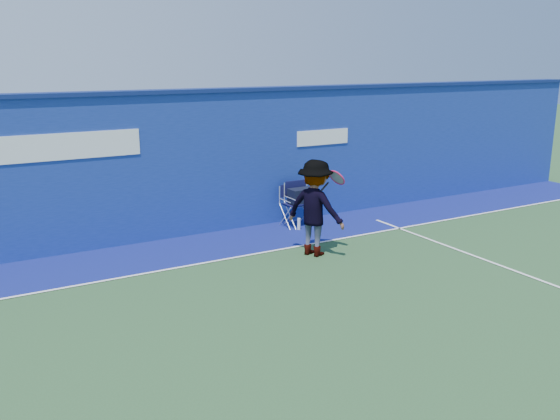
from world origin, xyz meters
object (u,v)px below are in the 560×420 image
water_bottle (299,224)px  tennis_player (315,208)px  directors_chair_left (301,208)px  directors_chair_right (295,213)px

water_bottle → tennis_player: 1.88m
directors_chair_left → water_bottle: bearing=-129.6°
water_bottle → tennis_player: size_ratio=0.14×
directors_chair_right → water_bottle: directors_chair_right is taller
directors_chair_right → water_bottle: 0.38m
tennis_player → directors_chair_left: bearing=65.8°
directors_chair_left → directors_chair_right: directors_chair_left is taller
tennis_player → water_bottle: bearing=69.2°
directors_chair_right → directors_chair_left: bearing=-17.9°
directors_chair_left → tennis_player: bearing=-114.2°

